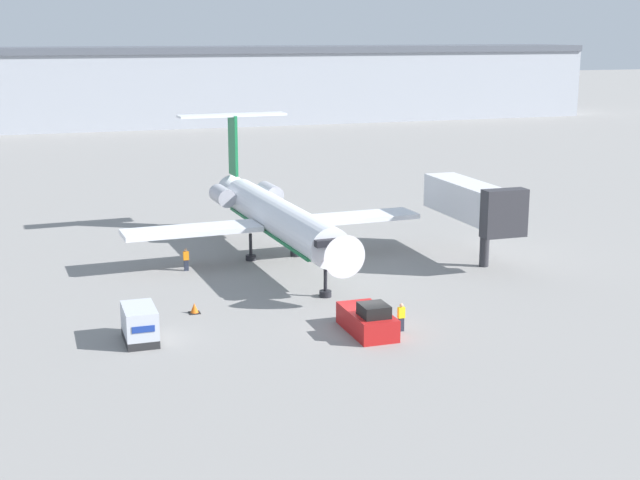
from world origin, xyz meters
The scene contains 9 objects.
ground_plane centered at (0.00, 0.00, 0.00)m, with size 600.00×600.00×0.00m, color gray.
terminal_building centered at (0.00, 120.00, 7.13)m, with size 180.00×16.80×14.20m.
airplane_main centered at (-0.64, 17.42, 3.50)m, with size 22.95×26.02×10.08m.
pushback_tug centered at (-0.14, -0.30, 0.75)m, with size 2.18×4.67×1.98m.
luggage_cart centered at (-12.75, 2.30, 1.01)m, with size 1.76×3.21×2.01m.
worker_near_tug centered at (1.80, -0.67, 0.87)m, with size 0.40×0.24×1.67m.
worker_by_wing centered at (-7.63, 16.55, 0.87)m, with size 0.40×0.24×1.67m.
traffic_cone_left centered at (-8.94, 6.45, 0.30)m, with size 0.69×0.69×0.64m.
jet_bridge centered at (13.44, 12.86, 4.44)m, with size 3.20×11.08×6.19m.
Camera 1 is at (-18.12, -45.67, 16.92)m, focal length 50.00 mm.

